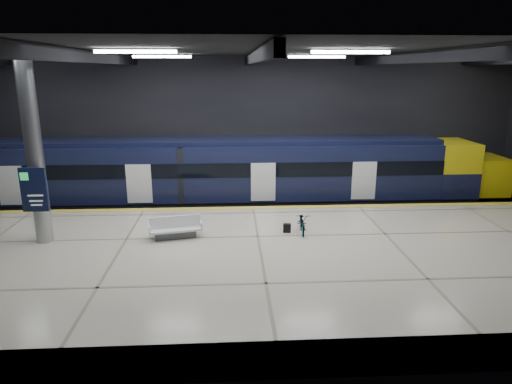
{
  "coord_description": "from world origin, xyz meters",
  "views": [
    {
      "loc": [
        -1.03,
        -17.49,
        7.33
      ],
      "look_at": [
        0.08,
        1.5,
        2.2
      ],
      "focal_mm": 32.0,
      "sensor_mm": 36.0,
      "label": 1
    }
  ],
  "objects": [
    {
      "name": "rails",
      "position": [
        0.0,
        5.5,
        0.08
      ],
      "size": [
        30.0,
        1.52,
        0.16
      ],
      "color": "gray",
      "rests_on": "ground"
    },
    {
      "name": "platform",
      "position": [
        0.0,
        -2.5,
        0.55
      ],
      "size": [
        30.0,
        11.0,
        1.1
      ],
      "primitive_type": "cube",
      "color": "beige",
      "rests_on": "ground"
    },
    {
      "name": "info_column",
      "position": [
        -8.0,
        -1.03,
        4.46
      ],
      "size": [
        0.9,
        0.78,
        6.9
      ],
      "color": "#9EA0A5",
      "rests_on": "platform"
    },
    {
      "name": "pannier_bag",
      "position": [
        1.18,
        -0.6,
        1.28
      ],
      "size": [
        0.33,
        0.23,
        0.35
      ],
      "primitive_type": "cube",
      "rotation": [
        0.0,
        0.0,
        -0.19
      ],
      "color": "black",
      "rests_on": "platform"
    },
    {
      "name": "bicycle",
      "position": [
        1.78,
        -0.6,
        1.51
      ],
      "size": [
        0.66,
        1.61,
        0.83
      ],
      "primitive_type": "imported",
      "rotation": [
        0.0,
        0.0,
        -0.07
      ],
      "color": "#99999E",
      "rests_on": "platform"
    },
    {
      "name": "safety_strip",
      "position": [
        0.0,
        2.75,
        1.11
      ],
      "size": [
        30.0,
        0.4,
        0.01
      ],
      "primitive_type": "cube",
      "color": "yellow",
      "rests_on": "platform"
    },
    {
      "name": "train",
      "position": [
        -0.62,
        5.5,
        2.06
      ],
      "size": [
        29.4,
        2.84,
        3.79
      ],
      "color": "black",
      "rests_on": "ground"
    },
    {
      "name": "room_shell",
      "position": [
        -0.0,
        0.0,
        5.72
      ],
      "size": [
        30.1,
        16.1,
        8.05
      ],
      "color": "black",
      "rests_on": "ground"
    },
    {
      "name": "ground",
      "position": [
        0.0,
        0.0,
        0.0
      ],
      "size": [
        30.0,
        30.0,
        0.0
      ],
      "primitive_type": "plane",
      "color": "black",
      "rests_on": "ground"
    },
    {
      "name": "bench",
      "position": [
        -3.15,
        -0.95,
        1.41
      ],
      "size": [
        2.11,
        1.19,
        0.88
      ],
      "rotation": [
        0.0,
        0.0,
        0.2
      ],
      "color": "#595B60",
      "rests_on": "platform"
    }
  ]
}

